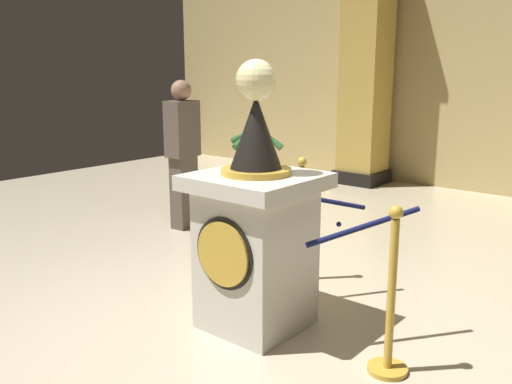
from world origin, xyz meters
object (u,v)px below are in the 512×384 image
pedestal_clock (256,230)px  potted_palm_left (255,174)px  stanchion_near (390,316)px  stanchion_far (301,238)px  bystander_guest (183,151)px

pedestal_clock → potted_palm_left: size_ratio=1.77×
stanchion_near → pedestal_clock: bearing=-178.2°
stanchion_near → stanchion_far: (-1.26, 0.87, 0.02)m
stanchion_far → potted_palm_left: bearing=136.9°
stanchion_near → stanchion_far: stanchion_far is taller
potted_palm_left → bystander_guest: (0.37, -1.69, 0.55)m
stanchion_far → stanchion_near: bearing=-34.7°
pedestal_clock → bystander_guest: bearing=148.1°
pedestal_clock → potted_palm_left: (-2.55, 3.05, -0.37)m
potted_palm_left → pedestal_clock: bearing=-50.0°
stanchion_near → potted_palm_left: bearing=139.7°
stanchion_far → bystander_guest: (-1.92, 0.46, 0.50)m
stanchion_near → stanchion_far: bearing=145.3°
stanchion_far → potted_palm_left: (-2.29, 2.15, -0.05)m
pedestal_clock → bystander_guest: size_ratio=1.11×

